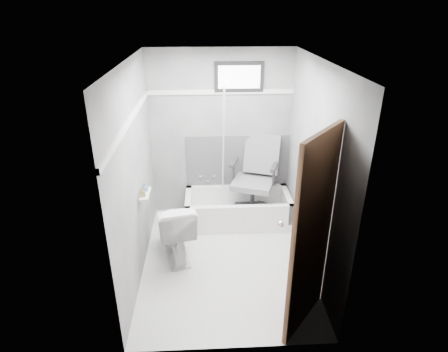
{
  "coord_description": "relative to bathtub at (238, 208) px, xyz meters",
  "views": [
    {
      "loc": [
        -0.21,
        -3.77,
        2.92
      ],
      "look_at": [
        0.0,
        0.35,
        1.0
      ],
      "focal_mm": 30.0,
      "sensor_mm": 36.0,
      "label": 1
    }
  ],
  "objects": [
    {
      "name": "toilet",
      "position": [
        -0.85,
        -0.78,
        0.18
      ],
      "size": [
        0.61,
        0.88,
        0.78
      ],
      "primitive_type": "imported",
      "rotation": [
        0.0,
        0.0,
        3.37
      ],
      "color": "white",
      "rests_on": "floor"
    },
    {
      "name": "ceiling",
      "position": [
        -0.23,
        -0.93,
        2.19
      ],
      "size": [
        2.6,
        2.6,
        0.0
      ],
      "primitive_type": "plane",
      "rotation": [
        3.14,
        0.0,
        0.0
      ],
      "color": "silver",
      "rests_on": "floor"
    },
    {
      "name": "soap_bottle_a",
      "position": [
        -1.17,
        -0.89,
        0.76
      ],
      "size": [
        0.06,
        0.06,
        0.11
      ],
      "primitive_type": "imported",
      "rotation": [
        0.0,
        0.0,
        0.26
      ],
      "color": "olive",
      "rests_on": "shelf"
    },
    {
      "name": "shelf",
      "position": [
        -1.16,
        -0.81,
        0.69
      ],
      "size": [
        0.1,
        0.32,
        0.02
      ],
      "primitive_type": "cube",
      "color": "silver",
      "rests_on": "wall_left"
    },
    {
      "name": "window",
      "position": [
        0.02,
        0.36,
        1.81
      ],
      "size": [
        0.66,
        0.04,
        0.4
      ],
      "primitive_type": null,
      "color": "black",
      "rests_on": "wall_back"
    },
    {
      "name": "trim_back",
      "position": [
        -0.23,
        0.36,
        1.61
      ],
      "size": [
        2.0,
        0.02,
        0.06
      ],
      "primitive_type": "cube",
      "color": "white",
      "rests_on": "wall_back"
    },
    {
      "name": "pole",
      "position": [
        -0.2,
        0.13,
        0.84
      ],
      "size": [
        0.02,
        0.52,
        1.89
      ],
      "primitive_type": "cylinder",
      "rotation": [
        0.26,
        0.0,
        0.0
      ],
      "color": "silver",
      "rests_on": "bathtub"
    },
    {
      "name": "faucet",
      "position": [
        -0.43,
        0.34,
        0.34
      ],
      "size": [
        0.26,
        0.1,
        0.16
      ],
      "primitive_type": null,
      "color": "silver",
      "rests_on": "wall_back"
    },
    {
      "name": "trim_left",
      "position": [
        -1.22,
        -0.93,
        1.61
      ],
      "size": [
        0.02,
        2.6,
        0.06
      ],
      "primitive_type": "cube",
      "color": "white",
      "rests_on": "wall_left"
    },
    {
      "name": "backerboard",
      "position": [
        0.02,
        0.36,
        0.59
      ],
      "size": [
        1.5,
        0.02,
        0.78
      ],
      "primitive_type": "cube",
      "color": "#4C4C4F",
      "rests_on": "wall_back"
    },
    {
      "name": "wall_back",
      "position": [
        -0.23,
        0.37,
        0.99
      ],
      "size": [
        2.0,
        0.02,
        2.4
      ],
      "primitive_type": "cube",
      "color": "slate",
      "rests_on": "floor"
    },
    {
      "name": "bathtub",
      "position": [
        0.0,
        0.0,
        0.0
      ],
      "size": [
        1.5,
        0.7,
        0.42
      ],
      "primitive_type": null,
      "color": "white",
      "rests_on": "floor"
    },
    {
      "name": "floor",
      "position": [
        -0.23,
        -0.93,
        -0.21
      ],
      "size": [
        2.6,
        2.6,
        0.0
      ],
      "primitive_type": "plane",
      "color": "white",
      "rests_on": "ground"
    },
    {
      "name": "soap_bottle_b",
      "position": [
        -1.17,
        -0.75,
        0.75
      ],
      "size": [
        0.1,
        0.1,
        0.1
      ],
      "primitive_type": "imported",
      "rotation": [
        0.0,
        0.0,
        0.3
      ],
      "color": "#4A6488",
      "rests_on": "shelf"
    },
    {
      "name": "door",
      "position": [
        0.75,
        -2.21,
        0.79
      ],
      "size": [
        0.78,
        0.78,
        2.0
      ],
      "primitive_type": null,
      "color": "brown",
      "rests_on": "floor"
    },
    {
      "name": "office_chair",
      "position": [
        0.21,
        0.03,
        0.47
      ],
      "size": [
        0.83,
        0.83,
        1.12
      ],
      "primitive_type": null,
      "rotation": [
        0.0,
        0.0,
        -0.34
      ],
      "color": "#5B5A5F",
      "rests_on": "bathtub"
    },
    {
      "name": "wall_left",
      "position": [
        -1.23,
        -0.93,
        0.99
      ],
      "size": [
        0.02,
        2.6,
        2.4
      ],
      "primitive_type": "cube",
      "color": "slate",
      "rests_on": "floor"
    },
    {
      "name": "wall_front",
      "position": [
        -0.23,
        -2.23,
        0.99
      ],
      "size": [
        2.0,
        0.02,
        2.4
      ],
      "primitive_type": "cube",
      "color": "slate",
      "rests_on": "floor"
    },
    {
      "name": "wall_right",
      "position": [
        0.77,
        -0.93,
        0.99
      ],
      "size": [
        0.02,
        2.6,
        2.4
      ],
      "primitive_type": "cube",
      "color": "slate",
      "rests_on": "floor"
    }
  ]
}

